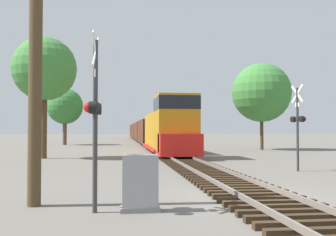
{
  "coord_description": "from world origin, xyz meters",
  "views": [
    {
      "loc": [
        -4.03,
        -11.75,
        2.05
      ],
      "look_at": [
        -1.69,
        7.35,
        2.65
      ],
      "focal_mm": 42.0,
      "sensor_mm": 36.0,
      "label": 1
    }
  ],
  "objects_px": {
    "freight_train": "(144,131)",
    "tree_far_right": "(45,69)",
    "tree_mid_background": "(261,93)",
    "relay_cabinet": "(140,183)",
    "tree_deep_background": "(65,106)",
    "crossing_signal_near": "(94,112)",
    "utility_pole": "(35,65)",
    "crossing_signal_far": "(298,122)"
  },
  "relations": [
    {
      "from": "freight_train",
      "to": "tree_far_right",
      "type": "relative_size",
      "value": 9.44
    },
    {
      "from": "freight_train",
      "to": "tree_mid_background",
      "type": "xyz_separation_m",
      "value": [
        10.74,
        -25.66,
        4.15
      ]
    },
    {
      "from": "freight_train",
      "to": "relay_cabinet",
      "type": "distance_m",
      "value": 55.48
    },
    {
      "from": "freight_train",
      "to": "tree_deep_background",
      "type": "height_order",
      "value": "tree_deep_background"
    },
    {
      "from": "crossing_signal_near",
      "to": "tree_far_right",
      "type": "relative_size",
      "value": 0.51
    },
    {
      "from": "utility_pole",
      "to": "tree_mid_background",
      "type": "height_order",
      "value": "tree_mid_background"
    },
    {
      "from": "crossing_signal_far",
      "to": "tree_deep_background",
      "type": "distance_m",
      "value": 40.94
    },
    {
      "from": "freight_train",
      "to": "tree_far_right",
      "type": "bearing_deg",
      "value": -104.85
    },
    {
      "from": "relay_cabinet",
      "to": "tree_mid_background",
      "type": "xyz_separation_m",
      "value": [
        14.26,
        29.69,
        5.3
      ]
    },
    {
      "from": "crossing_signal_far",
      "to": "utility_pole",
      "type": "bearing_deg",
      "value": 113.94
    },
    {
      "from": "relay_cabinet",
      "to": "tree_deep_background",
      "type": "xyz_separation_m",
      "value": [
        -8.16,
        46.08,
        4.66
      ]
    },
    {
      "from": "tree_far_right",
      "to": "tree_mid_background",
      "type": "bearing_deg",
      "value": 26.85
    },
    {
      "from": "relay_cabinet",
      "to": "utility_pole",
      "type": "distance_m",
      "value": 4.33
    },
    {
      "from": "utility_pole",
      "to": "crossing_signal_far",
      "type": "bearing_deg",
      "value": 34.63
    },
    {
      "from": "crossing_signal_far",
      "to": "tree_mid_background",
      "type": "distance_m",
      "value": 22.07
    },
    {
      "from": "crossing_signal_near",
      "to": "relay_cabinet",
      "type": "bearing_deg",
      "value": 96.36
    },
    {
      "from": "freight_train",
      "to": "relay_cabinet",
      "type": "relative_size",
      "value": 58.68
    },
    {
      "from": "relay_cabinet",
      "to": "tree_far_right",
      "type": "bearing_deg",
      "value": 107.17
    },
    {
      "from": "tree_deep_background",
      "to": "freight_train",
      "type": "bearing_deg",
      "value": 38.44
    },
    {
      "from": "crossing_signal_far",
      "to": "tree_far_right",
      "type": "distance_m",
      "value": 18.35
    },
    {
      "from": "tree_far_right",
      "to": "utility_pole",
      "type": "bearing_deg",
      "value": -80.15
    },
    {
      "from": "freight_train",
      "to": "crossing_signal_far",
      "type": "bearing_deg",
      "value": -84.09
    },
    {
      "from": "crossing_signal_near",
      "to": "tree_far_right",
      "type": "distance_m",
      "value": 20.44
    },
    {
      "from": "crossing_signal_far",
      "to": "tree_mid_background",
      "type": "height_order",
      "value": "tree_mid_background"
    },
    {
      "from": "freight_train",
      "to": "tree_mid_background",
      "type": "bearing_deg",
      "value": -67.29
    },
    {
      "from": "freight_train",
      "to": "tree_mid_background",
      "type": "distance_m",
      "value": 28.13
    },
    {
      "from": "freight_train",
      "to": "tree_deep_background",
      "type": "bearing_deg",
      "value": -141.56
    },
    {
      "from": "crossing_signal_far",
      "to": "tree_far_right",
      "type": "relative_size",
      "value": 0.49
    },
    {
      "from": "crossing_signal_near",
      "to": "crossing_signal_far",
      "type": "xyz_separation_m",
      "value": [
        9.5,
        8.75,
        -0.05
      ]
    },
    {
      "from": "crossing_signal_near",
      "to": "tree_mid_background",
      "type": "xyz_separation_m",
      "value": [
        15.42,
        29.71,
        3.48
      ]
    },
    {
      "from": "freight_train",
      "to": "tree_deep_background",
      "type": "xyz_separation_m",
      "value": [
        -11.68,
        -9.27,
        3.51
      ]
    },
    {
      "from": "crossing_signal_far",
      "to": "relay_cabinet",
      "type": "distance_m",
      "value": 12.21
    },
    {
      "from": "crossing_signal_near",
      "to": "freight_train",
      "type": "bearing_deg",
      "value": -179.66
    },
    {
      "from": "tree_mid_background",
      "to": "tree_deep_background",
      "type": "height_order",
      "value": "tree_mid_background"
    },
    {
      "from": "freight_train",
      "to": "crossing_signal_far",
      "type": "height_order",
      "value": "freight_train"
    },
    {
      "from": "crossing_signal_far",
      "to": "tree_mid_background",
      "type": "relative_size",
      "value": 0.48
    },
    {
      "from": "utility_pole",
      "to": "tree_deep_background",
      "type": "xyz_separation_m",
      "value": [
        -5.35,
        45.06,
        1.53
      ]
    },
    {
      "from": "tree_mid_background",
      "to": "tree_deep_background",
      "type": "xyz_separation_m",
      "value": [
        -22.43,
        16.39,
        -0.64
      ]
    },
    {
      "from": "relay_cabinet",
      "to": "utility_pole",
      "type": "xyz_separation_m",
      "value": [
        -2.81,
        1.02,
        3.13
      ]
    },
    {
      "from": "crossing_signal_far",
      "to": "utility_pole",
      "type": "distance_m",
      "value": 13.63
    },
    {
      "from": "crossing_signal_near",
      "to": "utility_pole",
      "type": "distance_m",
      "value": 2.36
    },
    {
      "from": "crossing_signal_far",
      "to": "tree_mid_background",
      "type": "xyz_separation_m",
      "value": [
        5.92,
        20.96,
        3.54
      ]
    }
  ]
}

